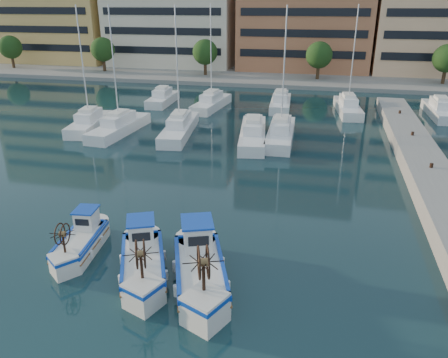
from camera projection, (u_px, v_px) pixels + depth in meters
The scene contains 6 objects.
ground at pixel (189, 272), 20.46m from camera, with size 300.00×300.00×0.00m, color #1A4043.
waterfront at pixel (357, 6), 72.94m from camera, with size 180.00×40.00×25.60m.
yacht_marina at pixel (242, 117), 45.64m from camera, with size 37.71×23.39×11.50m.
fishing_boat_a at pixel (81, 240), 21.83m from camera, with size 2.07×4.05×2.47m.
fishing_boat_b at pixel (143, 259), 19.95m from camera, with size 3.53×4.85×2.92m.
fishing_boat_c at pixel (200, 267), 19.22m from camera, with size 3.72×5.38×3.24m.
Camera 1 is at (5.57, -16.46, 11.75)m, focal length 35.00 mm.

